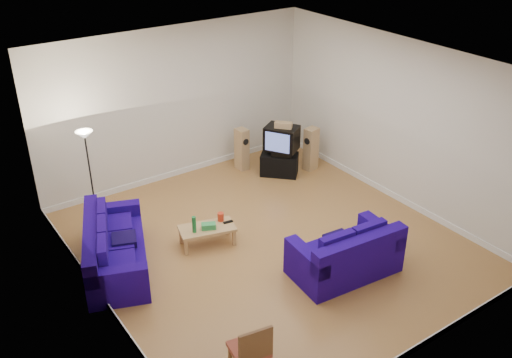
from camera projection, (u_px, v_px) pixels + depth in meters
room at (270, 164)px, 9.31m from camera, size 6.01×6.51×3.21m
sofa_three_seat at (113, 252)px, 9.26m from camera, size 1.62×2.32×0.82m
sofa_loveseat at (346, 257)px, 9.11m from camera, size 1.78×1.10×0.85m
coffee_table at (207, 230)px, 9.86m from camera, size 1.05×0.71×0.35m
bottle at (194, 225)px, 9.64m from camera, size 0.08×0.08×0.30m
tissue_box at (209, 226)px, 9.78m from camera, size 0.28×0.23×0.10m
red_canister at (221, 217)px, 9.99m from camera, size 0.14×0.14×0.15m
remote at (228, 222)px, 9.97m from camera, size 0.18×0.08×0.02m
tv_stand at (279, 164)px, 12.25m from camera, size 0.86×0.86×0.48m
av_receiver at (282, 153)px, 12.10m from camera, size 0.54×0.54×0.10m
television at (282, 138)px, 12.01m from camera, size 0.77×0.83×0.52m
centre_speaker at (283, 125)px, 11.80m from camera, size 0.35×0.37×0.13m
speaker_left at (242, 149)px, 12.39m from camera, size 0.23×0.30×0.94m
speaker_right at (311, 149)px, 12.37m from camera, size 0.33×0.27×0.96m
floor_lamp at (86, 148)px, 10.01m from camera, size 0.31×0.31×1.81m
dining_chair at (251, 350)px, 7.04m from camera, size 0.52×0.52×0.93m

